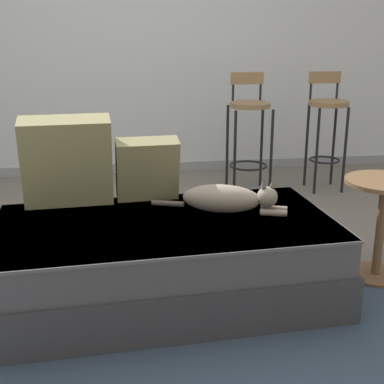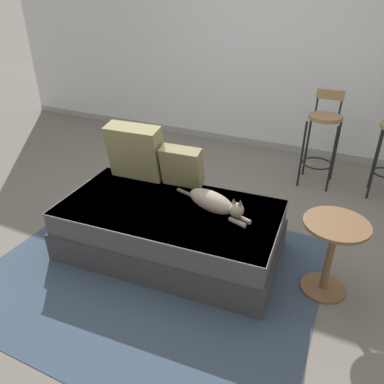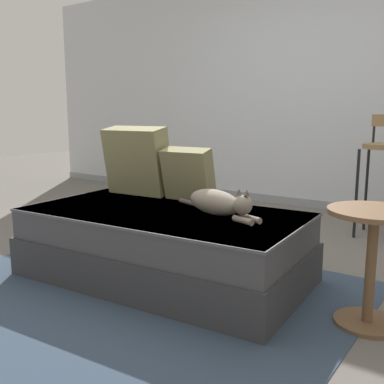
# 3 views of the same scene
# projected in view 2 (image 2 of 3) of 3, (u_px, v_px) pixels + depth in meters

# --- Properties ---
(ground_plane) EXTENTS (16.00, 16.00, 0.00)m
(ground_plane) POSITION_uv_depth(u_px,v_px,m) (191.00, 227.00, 3.47)
(ground_plane) COLOR #66605B
(ground_plane) RESTS_ON ground
(wall_back_panel) EXTENTS (8.00, 0.10, 2.60)m
(wall_back_panel) POSITION_uv_depth(u_px,v_px,m) (269.00, 46.00, 4.62)
(wall_back_panel) COLOR silver
(wall_back_panel) RESTS_ON ground
(wall_baseboard_trim) EXTENTS (8.00, 0.02, 0.09)m
(wall_baseboard_trim) POSITION_uv_depth(u_px,v_px,m) (259.00, 143.00, 5.18)
(wall_baseboard_trim) COLOR gray
(wall_baseboard_trim) RESTS_ON ground
(area_rug) EXTENTS (2.45, 2.03, 0.01)m
(area_rug) POSITION_uv_depth(u_px,v_px,m) (153.00, 272.00, 2.91)
(area_rug) COLOR #334256
(area_rug) RESTS_ON ground
(couch) EXTENTS (1.81, 1.05, 0.43)m
(couch) POSITION_uv_depth(u_px,v_px,m) (170.00, 229.00, 3.05)
(couch) COLOR #353539
(couch) RESTS_ON ground
(throw_pillow_corner) EXTENTS (0.50, 0.28, 0.50)m
(throw_pillow_corner) POSITION_uv_depth(u_px,v_px,m) (136.00, 152.00, 3.27)
(throw_pillow_corner) COLOR #847F56
(throw_pillow_corner) RESTS_ON couch
(throw_pillow_middle) EXTENTS (0.36, 0.22, 0.37)m
(throw_pillow_middle) POSITION_uv_depth(u_px,v_px,m) (182.00, 166.00, 3.17)
(throw_pillow_middle) COLOR #847F56
(throw_pillow_middle) RESTS_ON couch
(cat) EXTENTS (0.71, 0.32, 0.19)m
(cat) POSITION_uv_depth(u_px,v_px,m) (214.00, 202.00, 2.86)
(cat) COLOR gray
(cat) RESTS_ON couch
(bar_stool_near_window) EXTENTS (0.34, 0.34, 1.02)m
(bar_stool_near_window) POSITION_uv_depth(u_px,v_px,m) (323.00, 132.00, 3.97)
(bar_stool_near_window) COLOR black
(bar_stool_near_window) RESTS_ON ground
(side_table) EXTENTS (0.44, 0.44, 0.58)m
(side_table) POSITION_uv_depth(u_px,v_px,m) (331.00, 247.00, 2.58)
(side_table) COLOR brown
(side_table) RESTS_ON ground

